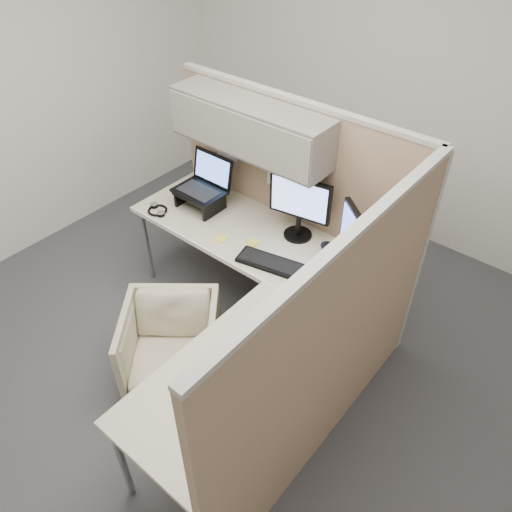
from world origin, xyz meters
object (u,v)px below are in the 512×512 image
Objects in this scene: desk at (247,287)px; monitor_left at (300,203)px; office_chair at (171,342)px; keyboard at (273,264)px.

monitor_left reaches higher than desk.
office_chair is at bearing -114.90° from monitor_left.
keyboard reaches higher than office_chair.
office_chair is 1.30× the size of keyboard.
desk is 0.24m from keyboard.
desk is at bearing -110.27° from keyboard.
keyboard is (0.06, -0.36, -0.26)m from monitor_left.
keyboard reaches higher than desk.
office_chair is 1.26m from monitor_left.
monitor_left is 0.96× the size of keyboard.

